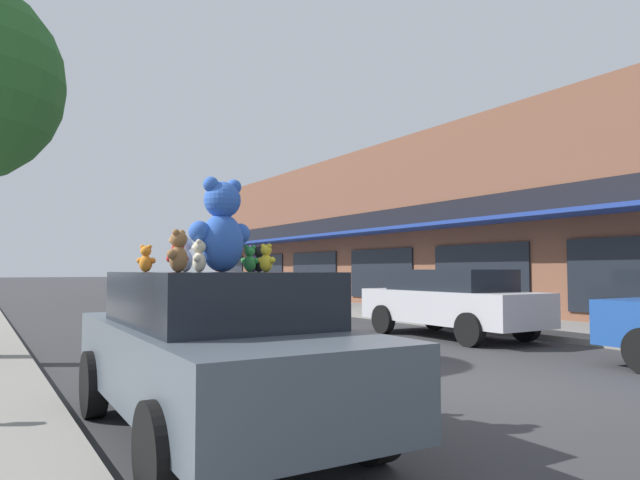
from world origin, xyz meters
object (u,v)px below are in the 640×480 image
teddy_bear_red (178,257)px  teddy_bear_white (185,254)px  plush_art_car (214,348)px  parked_car_far_center (450,300)px  teddy_bear_cream (199,256)px  teddy_bear_giant (222,227)px  teddy_bear_black (259,259)px  teddy_bear_purple (253,259)px  teddy_bear_orange (146,259)px  teddy_bear_brown (178,252)px  teddy_bear_yellow (266,258)px  teddy_bear_green (250,259)px

teddy_bear_red → teddy_bear_white: (0.15, 0.24, 0.03)m
plush_art_car → parked_car_far_center: parked_car_far_center is taller
teddy_bear_cream → teddy_bear_giant: bearing=139.7°
teddy_bear_giant → teddy_bear_white: bearing=-72.4°
teddy_bear_giant → teddy_bear_black: size_ratio=3.37×
teddy_bear_purple → parked_car_far_center: size_ratio=0.06×
teddy_bear_purple → teddy_bear_orange: size_ratio=1.04×
teddy_bear_orange → teddy_bear_brown: bearing=126.9°
teddy_bear_red → teddy_bear_orange: (-0.23, 0.30, -0.02)m
plush_art_car → teddy_bear_brown: teddy_bear_brown is taller
plush_art_car → teddy_bear_orange: bearing=127.3°
teddy_bear_yellow → teddy_bear_green: bearing=-11.7°
teddy_bear_brown → teddy_bear_black: size_ratio=1.28×
teddy_bear_giant → parked_car_far_center: bearing=-159.0°
plush_art_car → teddy_bear_cream: 0.87m
teddy_bear_green → teddy_bear_black: bearing=-125.6°
teddy_bear_green → teddy_bear_yellow: teddy_bear_yellow is taller
teddy_bear_yellow → parked_car_far_center: bearing=-82.3°
plush_art_car → teddy_bear_cream: size_ratio=13.89×
teddy_bear_green → teddy_bear_cream: (-0.58, -0.14, 0.02)m
teddy_bear_red → teddy_bear_brown: (-0.28, -0.90, 0.02)m
teddy_bear_cream → teddy_bear_yellow: 0.66m
teddy_bear_purple → teddy_bear_cream: size_ratio=0.92×
teddy_bear_green → teddy_bear_red: bearing=32.5°
teddy_bear_red → teddy_bear_brown: teddy_bear_brown is taller
plush_art_car → teddy_bear_red: bearing=126.1°
parked_car_far_center → teddy_bear_black: bearing=-147.6°
teddy_bear_green → parked_car_far_center: size_ratio=0.06×
teddy_bear_white → teddy_bear_black: 0.76m
teddy_bear_green → teddy_bear_white: 0.67m
plush_art_car → teddy_bear_giant: (0.13, 0.16, 1.16)m
teddy_bear_green → plush_art_car: bearing=68.8°
teddy_bear_giant → teddy_bear_green: size_ratio=3.39×
teddy_bear_purple → teddy_bear_black: bearing=63.3°
plush_art_car → parked_car_far_center: (7.48, 4.61, 0.03)m
teddy_bear_orange → parked_car_far_center: teddy_bear_orange is taller
teddy_bear_cream → teddy_bear_yellow: teddy_bear_cream is taller
teddy_bear_giant → teddy_bear_red: teddy_bear_giant is taller
teddy_bear_giant → teddy_bear_brown: (-0.65, -0.71, -0.28)m
parked_car_far_center → teddy_bear_brown: bearing=-147.2°
teddy_bear_white → teddy_bear_cream: (-0.03, -0.53, -0.03)m
plush_art_car → teddy_bear_yellow: teddy_bear_yellow is taller
teddy_bear_giant → teddy_bear_cream: 0.41m
plush_art_car → teddy_bear_giant: bearing=52.2°
teddy_bear_giant → teddy_bear_red: size_ratio=3.00×
teddy_bear_brown → teddy_bear_cream: 0.73m
teddy_bear_white → teddy_bear_cream: size_ratio=1.21×
teddy_bear_purple → teddy_bear_green: bearing=44.7°
teddy_bear_purple → teddy_bear_orange: 1.11m
teddy_bear_giant → parked_car_far_center: size_ratio=0.20×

